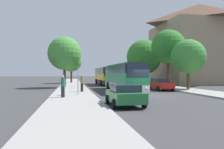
% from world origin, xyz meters
% --- Properties ---
extents(ground_plane, '(300.00, 300.00, 0.00)m').
position_xyz_m(ground_plane, '(0.00, 0.00, 0.00)').
color(ground_plane, '#38383A').
rests_on(ground_plane, ground).
extents(sidewalk_left, '(4.00, 120.00, 0.15)m').
position_xyz_m(sidewalk_left, '(-7.00, 0.00, 0.07)').
color(sidewalk_left, gray).
rests_on(sidewalk_left, ground_plane).
extents(sidewalk_right, '(4.00, 120.00, 0.15)m').
position_xyz_m(sidewalk_right, '(7.00, 0.00, 0.07)').
color(sidewalk_right, gray).
rests_on(sidewalk_right, ground_plane).
extents(building_right_background, '(16.93, 15.21, 16.97)m').
position_xyz_m(building_right_background, '(19.62, 22.35, 8.48)').
color(building_right_background, gray).
rests_on(building_right_background, ground_plane).
extents(bus_front, '(2.90, 11.72, 3.23)m').
position_xyz_m(bus_front, '(-0.87, 6.15, 1.73)').
color(bus_front, silver).
rests_on(bus_front, ground_plane).
extents(bus_middle, '(2.82, 11.77, 3.21)m').
position_xyz_m(bus_middle, '(-0.86, 20.48, 1.72)').
color(bus_middle, '#2D2D2D').
rests_on(bus_middle, ground_plane).
extents(parked_car_left_curb, '(2.08, 3.93, 1.41)m').
position_xyz_m(parked_car_left_curb, '(-3.72, -6.00, 0.74)').
color(parked_car_left_curb, '#236B38').
rests_on(parked_car_left_curb, ground_plane).
extents(parked_car_right_near, '(2.18, 4.06, 1.48)m').
position_xyz_m(parked_car_right_near, '(3.93, 5.96, 0.78)').
color(parked_car_right_near, red).
rests_on(parked_car_right_near, ground_plane).
extents(parked_car_right_far, '(2.28, 4.10, 1.37)m').
position_xyz_m(parked_car_right_far, '(4.03, 23.92, 0.73)').
color(parked_car_right_far, black).
rests_on(parked_car_right_far, ground_plane).
extents(bus_stop_sign, '(0.08, 0.45, 2.62)m').
position_xyz_m(bus_stop_sign, '(-6.55, 0.34, 1.78)').
color(bus_stop_sign, gray).
rests_on(bus_stop_sign, sidewalk_left).
extents(pedestrian_waiting_near, '(0.36, 0.36, 1.82)m').
position_xyz_m(pedestrian_waiting_near, '(-7.84, -1.41, 1.08)').
color(pedestrian_waiting_near, '#23232D').
rests_on(pedestrian_waiting_near, sidewalk_left).
extents(pedestrian_waiting_far, '(0.36, 0.36, 1.88)m').
position_xyz_m(pedestrian_waiting_far, '(-6.01, 4.09, 1.11)').
color(pedestrian_waiting_far, '#23232D').
rests_on(pedestrian_waiting_far, sidewalk_left).
extents(tree_left_near, '(4.45, 4.45, 6.79)m').
position_xyz_m(tree_left_near, '(-7.11, 27.93, 4.70)').
color(tree_left_near, '#513D23').
rests_on(tree_left_near, sidewalk_left).
extents(tree_left_far, '(4.99, 4.99, 7.49)m').
position_xyz_m(tree_left_far, '(-8.12, 13.47, 5.13)').
color(tree_left_far, '#47331E').
rests_on(tree_left_far, sidewalk_left).
extents(tree_right_near, '(5.08, 5.08, 8.53)m').
position_xyz_m(tree_right_near, '(7.14, 10.60, 6.12)').
color(tree_right_near, '#47331E').
rests_on(tree_right_near, sidewalk_right).
extents(tree_right_mid, '(6.41, 6.41, 8.24)m').
position_xyz_m(tree_right_mid, '(6.10, 18.59, 5.18)').
color(tree_right_mid, brown).
rests_on(tree_right_mid, sidewalk_right).
extents(tree_right_far, '(4.39, 4.39, 6.37)m').
position_xyz_m(tree_right_far, '(7.63, 5.79, 4.31)').
color(tree_right_far, '#513D23').
rests_on(tree_right_far, sidewalk_right).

